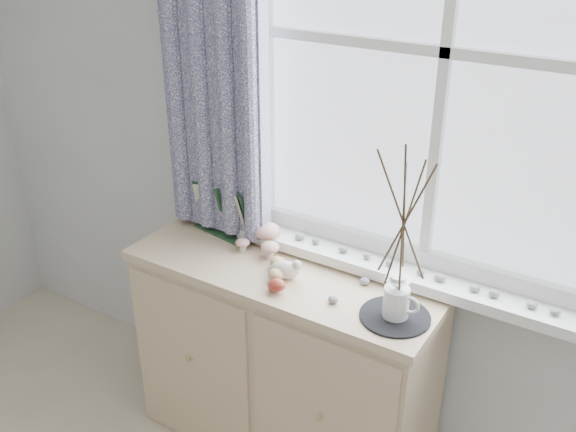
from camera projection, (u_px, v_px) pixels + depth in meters
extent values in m
cube|color=silver|center=(356.00, 141.00, 2.27)|extent=(4.00, 0.04, 2.60)
cube|color=silver|center=(449.00, 51.00, 1.96)|extent=(1.30, 0.01, 1.40)
cube|color=white|center=(417.00, 276.00, 2.25)|extent=(1.45, 0.16, 0.04)
cube|color=#0A0C39|center=(212.00, 23.00, 2.25)|extent=(0.44, 0.06, 1.61)
cube|color=beige|center=(284.00, 364.00, 2.55)|extent=(1.17, 0.43, 0.81)
cube|color=beige|center=(284.00, 272.00, 2.36)|extent=(1.20, 0.45, 0.03)
cube|color=#D4B093|center=(191.00, 369.00, 2.52)|extent=(0.55, 0.01, 0.75)
cube|color=#D4B093|center=(321.00, 427.00, 2.25)|extent=(0.55, 0.01, 0.75)
cylinder|color=silver|center=(267.00, 239.00, 2.49)|extent=(0.03, 0.03, 0.07)
ellipsoid|color=#981B04|center=(267.00, 231.00, 2.47)|extent=(0.11, 0.11, 0.06)
cylinder|color=silver|center=(270.00, 253.00, 2.41)|extent=(0.03, 0.03, 0.05)
ellipsoid|color=#981B04|center=(270.00, 247.00, 2.40)|extent=(0.07, 0.07, 0.04)
cylinder|color=silver|center=(243.00, 247.00, 2.46)|extent=(0.03, 0.03, 0.04)
ellipsoid|color=#981B04|center=(243.00, 243.00, 2.45)|extent=(0.06, 0.06, 0.03)
ellipsoid|color=tan|center=(276.00, 274.00, 2.26)|extent=(0.06, 0.04, 0.07)
ellipsoid|color=tan|center=(278.00, 262.00, 2.34)|extent=(0.06, 0.04, 0.07)
ellipsoid|color=maroon|center=(277.00, 285.00, 2.20)|extent=(0.06, 0.04, 0.07)
cylinder|color=black|center=(395.00, 316.00, 2.08)|extent=(0.23, 0.23, 0.01)
cylinder|color=white|center=(396.00, 302.00, 2.05)|extent=(0.09, 0.09, 0.10)
cone|color=white|center=(398.00, 284.00, 2.02)|extent=(0.08, 0.08, 0.04)
cylinder|color=white|center=(398.00, 279.00, 2.01)|extent=(0.05, 0.05, 0.02)
torus|color=white|center=(410.00, 305.00, 2.03)|extent=(0.06, 0.02, 0.06)
ellipsoid|color=#98989B|center=(333.00, 300.00, 2.15)|extent=(0.04, 0.03, 0.03)
ellipsoid|color=#98989B|center=(365.00, 281.00, 2.25)|extent=(0.04, 0.03, 0.03)
ellipsoid|color=#98989B|center=(396.00, 317.00, 2.06)|extent=(0.04, 0.03, 0.03)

